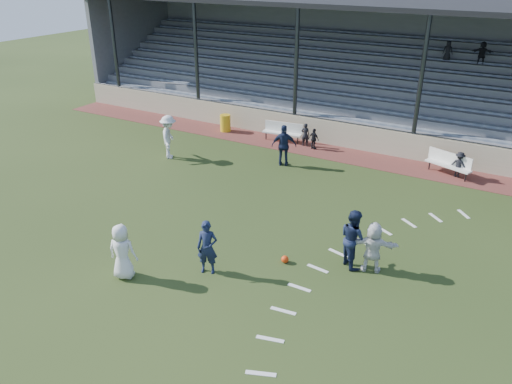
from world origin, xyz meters
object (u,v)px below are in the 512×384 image
bench_right (449,162)px  player_white_lead (122,252)px  bench_left (283,130)px  football (285,259)px  player_navy_lead (207,247)px  trash_bin (225,123)px

bench_right → player_white_lead: player_white_lead is taller
bench_left → player_white_lead: player_white_lead is taller
football → player_navy_lead: (-1.75, -1.56, 0.72)m
bench_right → football: (-2.95, -9.54, -0.47)m
bench_right → player_white_lead: bearing=-97.6°
player_white_lead → trash_bin: bearing=-87.0°
bench_left → bench_right: bearing=-9.0°
bench_left → player_navy_lead: bearing=-80.3°
football → player_white_lead: player_white_lead is taller
bench_right → player_navy_lead: size_ratio=1.21×
trash_bin → player_white_lead: bearing=-69.4°
bench_left → bench_right: (8.07, -0.32, 0.00)m
bench_left → player_white_lead: 12.92m
bench_right → player_navy_lead: bearing=-92.6°
football → bench_left: bearing=117.5°
bench_left → bench_right: size_ratio=1.01×
football → player_navy_lead: size_ratio=0.14×
bench_left → player_navy_lead: player_navy_lead is taller
trash_bin → football: trash_bin is taller
bench_right → player_white_lead: (-6.67, -12.52, 0.26)m
bench_left → football: bench_left is taller
bench_right → trash_bin: bearing=-160.5°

